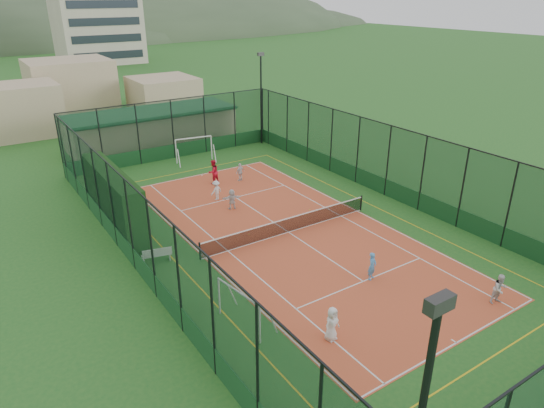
{
  "coord_description": "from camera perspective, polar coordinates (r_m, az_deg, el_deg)",
  "views": [
    {
      "loc": [
        -15.02,
        -20.91,
        13.18
      ],
      "look_at": [
        -0.01,
        1.78,
        1.2
      ],
      "focal_mm": 32.0,
      "sensor_mm": 36.0,
      "label": 1
    }
  ],
  "objects": [
    {
      "name": "ground",
      "position": [
        28.93,
        1.96,
        -3.36
      ],
      "size": [
        300.0,
        300.0,
        0.0
      ],
      "primitive_type": "plane",
      "color": "#206023",
      "rests_on": "ground"
    },
    {
      "name": "court_slab",
      "position": [
        28.92,
        1.96,
        -3.35
      ],
      "size": [
        11.17,
        23.97,
        0.01
      ],
      "primitive_type": "cube",
      "color": "#C5522B",
      "rests_on": "ground"
    },
    {
      "name": "tennis_net",
      "position": [
        28.69,
        1.98,
        -2.42
      ],
      "size": [
        11.67,
        0.12,
        1.06
      ],
      "primitive_type": null,
      "color": "black",
      "rests_on": "ground"
    },
    {
      "name": "perimeter_fence",
      "position": [
        27.88,
        2.04,
        1.22
      ],
      "size": [
        18.12,
        34.12,
        5.0
      ],
      "primitive_type": null,
      "color": "#113321",
      "rests_on": "ground"
    },
    {
      "name": "floodlight_ne",
      "position": [
        45.25,
        -1.29,
        12.21
      ],
      "size": [
        0.6,
        0.26,
        8.25
      ],
      "primitive_type": null,
      "color": "black",
      "rests_on": "ground"
    },
    {
      "name": "clubhouse",
      "position": [
        46.92,
        -13.91,
        8.75
      ],
      "size": [
        15.2,
        7.2,
        3.15
      ],
      "primitive_type": null,
      "color": "tan",
      "rests_on": "ground"
    },
    {
      "name": "hedge_left",
      "position": [
        30.24,
        -18.12,
        0.47
      ],
      "size": [
        1.25,
        8.35,
        3.65
      ],
      "primitive_type": "cube",
      "color": "black",
      "rests_on": "ground"
    },
    {
      "name": "white_bench",
      "position": [
        26.43,
        -13.45,
        -5.79
      ],
      "size": [
        1.59,
        0.78,
        0.86
      ],
      "primitive_type": null,
      "rotation": [
        0.0,
        0.0,
        -0.24
      ],
      "color": "white",
      "rests_on": "ground"
    },
    {
      "name": "futsal_goal_near",
      "position": [
        20.88,
        -3.96,
        -12.31
      ],
      "size": [
        2.9,
        1.24,
        1.81
      ],
      "primitive_type": null,
      "rotation": [
        0.0,
        0.0,
        1.73
      ],
      "color": "white",
      "rests_on": "ground"
    },
    {
      "name": "futsal_goal_far",
      "position": [
        41.3,
        -9.15,
        6.33
      ],
      "size": [
        3.26,
        1.4,
        2.03
      ],
      "primitive_type": null,
      "rotation": [
        0.0,
        0.0,
        -0.16
      ],
      "color": "white",
      "rests_on": "ground"
    },
    {
      "name": "child_near_left",
      "position": [
        20.44,
        7.05,
        -13.82
      ],
      "size": [
        0.81,
        0.59,
        1.53
      ],
      "primitive_type": "imported",
      "rotation": [
        0.0,
        0.0,
        0.15
      ],
      "color": "white",
      "rests_on": "court_slab"
    },
    {
      "name": "child_near_mid",
      "position": [
        24.61,
        11.7,
        -7.16
      ],
      "size": [
        0.62,
        0.51,
        1.46
      ],
      "primitive_type": "imported",
      "rotation": [
        0.0,
        0.0,
        0.35
      ],
      "color": "#4E9BDD",
      "rests_on": "court_slab"
    },
    {
      "name": "child_near_right",
      "position": [
        24.68,
        25.23,
        -9.03
      ],
      "size": [
        0.83,
        0.71,
        1.47
      ],
      "primitive_type": "imported",
      "rotation": [
        0.0,
        0.0,
        -0.23
      ],
      "color": "silver",
      "rests_on": "court_slab"
    },
    {
      "name": "child_far_left",
      "position": [
        33.33,
        -6.57,
        1.62
      ],
      "size": [
        1.01,
        0.76,
        1.38
      ],
      "primitive_type": "imported",
      "rotation": [
        0.0,
        0.0,
        3.45
      ],
      "color": "silver",
      "rests_on": "court_slab"
    },
    {
      "name": "child_far_right",
      "position": [
        36.61,
        -3.76,
        3.77
      ],
      "size": [
        0.86,
        0.52,
        1.38
      ],
      "primitive_type": "imported",
      "rotation": [
        0.0,
        0.0,
        3.39
      ],
      "color": "silver",
      "rests_on": "court_slab"
    },
    {
      "name": "child_far_back",
      "position": [
        31.83,
        -4.74,
        0.57
      ],
      "size": [
        1.32,
        0.74,
        1.36
      ],
      "primitive_type": "imported",
      "rotation": [
        0.0,
        0.0,
        2.86
      ],
      "color": "silver",
      "rests_on": "court_slab"
    },
    {
      "name": "coach",
      "position": [
        36.18,
        -6.94,
        3.78
      ],
      "size": [
        1.04,
        0.91,
        1.83
      ],
      "primitive_type": "imported",
      "rotation": [
        0.0,
        0.0,
        3.42
      ],
      "color": "red",
      "rests_on": "court_slab"
    },
    {
      "name": "tennis_balls",
      "position": [
        30.7,
        2.62,
        -1.6
      ],
      "size": [
        5.7,
        0.87,
        0.07
      ],
      "color": "#CCE033",
      "rests_on": "court_slab"
    }
  ]
}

